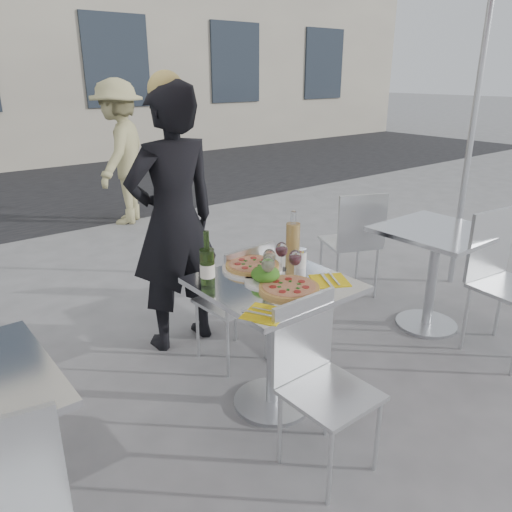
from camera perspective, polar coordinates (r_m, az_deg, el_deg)
ground at (r=2.96m, az=1.88°, el=-16.43°), size 80.00×80.00×0.00m
main_table at (r=2.68m, az=2.01°, el=-7.13°), size 0.72×0.72×0.75m
side_table_right at (r=3.75m, az=19.75°, el=-0.16°), size 0.72×0.72×0.75m
chair_far at (r=3.08m, az=-1.86°, el=-4.46°), size 0.39×0.40×0.82m
chair_near at (r=2.36m, az=7.03°, el=-12.94°), size 0.38×0.39×0.82m
side_chair_rfar at (r=4.11m, az=11.24°, el=2.27°), size 0.54×0.55×0.89m
side_chair_rnear at (r=3.60m, az=26.32°, el=-1.60°), size 0.48×0.49×0.94m
woman_diner at (r=3.27m, az=-9.40°, el=3.93°), size 0.64×0.42×1.74m
pedestrian_b at (r=6.36m, az=-15.21°, el=11.30°), size 1.22×1.25×1.72m
pizza_near at (r=2.50m, az=3.81°, el=-3.62°), size 0.30×0.30×0.02m
pizza_far at (r=2.75m, az=-0.42°, el=-1.17°), size 0.34×0.34×0.03m
salad_plate at (r=2.57m, az=1.09°, el=-2.24°), size 0.22×0.22×0.09m
wine_bottle at (r=2.50m, az=-5.59°, el=-1.13°), size 0.07×0.08×0.29m
carafe at (r=2.85m, az=4.23°, el=1.76°), size 0.08×0.08×0.29m
sugar_shaker at (r=2.77m, az=5.12°, el=-0.24°), size 0.06×0.06×0.11m
wineglass_white_a at (r=2.50m, az=1.38°, el=-1.10°), size 0.07×0.07×0.16m
wineglass_white_b at (r=2.61m, az=1.54°, el=-0.20°), size 0.07×0.07×0.16m
wineglass_red_a at (r=2.60m, az=4.49°, el=-0.32°), size 0.07×0.07×0.16m
wineglass_red_b at (r=2.72m, az=2.94°, el=0.63°), size 0.07×0.07×0.16m
napkin_left at (r=2.25m, az=1.05°, el=-6.60°), size 0.24×0.24×0.01m
napkin_right at (r=2.63m, az=8.43°, el=-2.76°), size 0.24×0.24×0.01m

